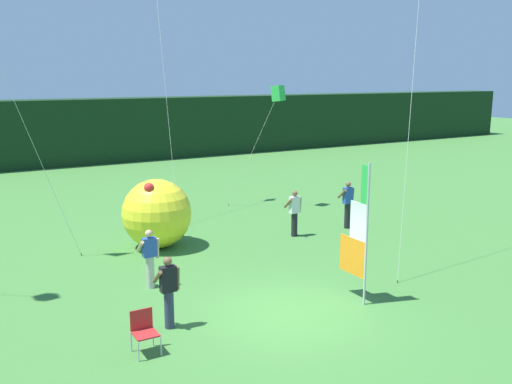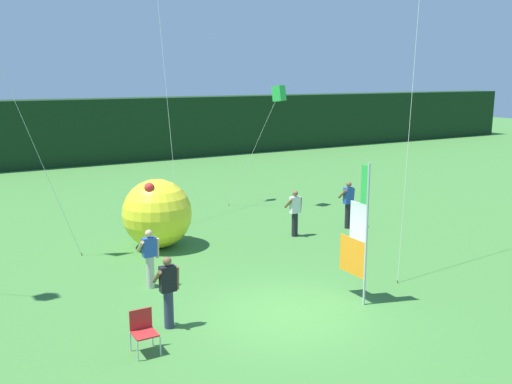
{
  "view_description": "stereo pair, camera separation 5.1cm",
  "coord_description": "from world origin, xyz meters",
  "px_view_note": "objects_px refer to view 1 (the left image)",
  "views": [
    {
      "loc": [
        -6.9,
        -10.62,
        5.66
      ],
      "look_at": [
        0.61,
        2.46,
        2.5
      ],
      "focal_mm": 39.33,
      "sensor_mm": 36.0,
      "label": 1
    },
    {
      "loc": [
        -6.85,
        -10.65,
        5.66
      ],
      "look_at": [
        0.61,
        2.46,
        2.5
      ],
      "focal_mm": 39.33,
      "sensor_mm": 36.0,
      "label": 2
    }
  ],
  "objects_px": {
    "person_far_right": "(294,212)",
    "inflatable_balloon": "(157,213)",
    "person_far_left": "(348,203)",
    "person_near_banner": "(168,290)",
    "person_mid_field": "(150,257)",
    "kite_green_box_4": "(278,94)",
    "banner_flag": "(359,236)",
    "folding_chair": "(144,329)"
  },
  "relations": [
    {
      "from": "person_near_banner",
      "to": "person_far_left",
      "type": "height_order",
      "value": "person_far_left"
    },
    {
      "from": "person_mid_field",
      "to": "folding_chair",
      "type": "distance_m",
      "value": 3.66
    },
    {
      "from": "person_far_right",
      "to": "inflatable_balloon",
      "type": "xyz_separation_m",
      "value": [
        -4.69,
        1.19,
        0.27
      ]
    },
    {
      "from": "person_mid_field",
      "to": "inflatable_balloon",
      "type": "height_order",
      "value": "inflatable_balloon"
    },
    {
      "from": "person_far_left",
      "to": "banner_flag",
      "type": "bearing_deg",
      "value": -126.93
    },
    {
      "from": "person_far_left",
      "to": "person_far_right",
      "type": "xyz_separation_m",
      "value": [
        -2.33,
        0.09,
        -0.07
      ]
    },
    {
      "from": "person_far_right",
      "to": "person_near_banner",
      "type": "bearing_deg",
      "value": -144.07
    },
    {
      "from": "inflatable_balloon",
      "to": "person_far_left",
      "type": "bearing_deg",
      "value": -10.36
    },
    {
      "from": "person_far_right",
      "to": "kite_green_box_4",
      "type": "distance_m",
      "value": 6.02
    },
    {
      "from": "person_near_banner",
      "to": "kite_green_box_4",
      "type": "relative_size",
      "value": 0.32
    },
    {
      "from": "person_far_right",
      "to": "kite_green_box_4",
      "type": "xyz_separation_m",
      "value": [
        1.85,
        4.11,
        4.0
      ]
    },
    {
      "from": "inflatable_balloon",
      "to": "kite_green_box_4",
      "type": "relative_size",
      "value": 0.44
    },
    {
      "from": "person_far_right",
      "to": "folding_chair",
      "type": "bearing_deg",
      "value": -143.19
    },
    {
      "from": "folding_chair",
      "to": "person_far_left",
      "type": "bearing_deg",
      "value": 29.31
    },
    {
      "from": "person_far_left",
      "to": "inflatable_balloon",
      "type": "bearing_deg",
      "value": 169.64
    },
    {
      "from": "person_far_left",
      "to": "person_far_right",
      "type": "height_order",
      "value": "person_far_left"
    },
    {
      "from": "folding_chair",
      "to": "person_mid_field",
      "type": "bearing_deg",
      "value": 68.57
    },
    {
      "from": "banner_flag",
      "to": "person_mid_field",
      "type": "height_order",
      "value": "banner_flag"
    },
    {
      "from": "person_near_banner",
      "to": "person_far_right",
      "type": "relative_size",
      "value": 1.01
    },
    {
      "from": "folding_chair",
      "to": "kite_green_box_4",
      "type": "xyz_separation_m",
      "value": [
        9.32,
        9.7,
        4.37
      ]
    },
    {
      "from": "person_mid_field",
      "to": "folding_chair",
      "type": "xyz_separation_m",
      "value": [
        -1.33,
        -3.39,
        -0.35
      ]
    },
    {
      "from": "person_mid_field",
      "to": "person_near_banner",
      "type": "bearing_deg",
      "value": -100.13
    },
    {
      "from": "folding_chair",
      "to": "inflatable_balloon",
      "type": "bearing_deg",
      "value": 67.72
    },
    {
      "from": "banner_flag",
      "to": "kite_green_box_4",
      "type": "xyz_separation_m",
      "value": [
        3.72,
        9.79,
        3.16
      ]
    },
    {
      "from": "person_near_banner",
      "to": "person_far_right",
      "type": "height_order",
      "value": "person_near_banner"
    },
    {
      "from": "folding_chair",
      "to": "person_near_banner",
      "type": "bearing_deg",
      "value": 42.86
    },
    {
      "from": "person_far_left",
      "to": "inflatable_balloon",
      "type": "height_order",
      "value": "inflatable_balloon"
    },
    {
      "from": "person_mid_field",
      "to": "kite_green_box_4",
      "type": "height_order",
      "value": "kite_green_box_4"
    },
    {
      "from": "banner_flag",
      "to": "kite_green_box_4",
      "type": "distance_m",
      "value": 10.94
    },
    {
      "from": "person_near_banner",
      "to": "person_mid_field",
      "type": "relative_size",
      "value": 1.04
    },
    {
      "from": "person_near_banner",
      "to": "person_mid_field",
      "type": "height_order",
      "value": "person_near_banner"
    },
    {
      "from": "banner_flag",
      "to": "person_far_right",
      "type": "distance_m",
      "value": 6.04
    },
    {
      "from": "person_near_banner",
      "to": "person_mid_field",
      "type": "bearing_deg",
      "value": 79.87
    },
    {
      "from": "inflatable_balloon",
      "to": "person_far_right",
      "type": "bearing_deg",
      "value": -14.28
    },
    {
      "from": "person_mid_field",
      "to": "kite_green_box_4",
      "type": "bearing_deg",
      "value": 38.33
    },
    {
      "from": "person_far_left",
      "to": "person_far_right",
      "type": "distance_m",
      "value": 2.33
    },
    {
      "from": "inflatable_balloon",
      "to": "kite_green_box_4",
      "type": "xyz_separation_m",
      "value": [
        6.54,
        2.92,
        3.73
      ]
    },
    {
      "from": "kite_green_box_4",
      "to": "person_near_banner",
      "type": "bearing_deg",
      "value": -133.51
    },
    {
      "from": "person_near_banner",
      "to": "person_far_left",
      "type": "bearing_deg",
      "value": 27.74
    },
    {
      "from": "banner_flag",
      "to": "person_far_left",
      "type": "bearing_deg",
      "value": 53.07
    },
    {
      "from": "banner_flag",
      "to": "inflatable_balloon",
      "type": "xyz_separation_m",
      "value": [
        -2.82,
        6.87,
        -0.57
      ]
    },
    {
      "from": "person_mid_field",
      "to": "inflatable_balloon",
      "type": "relative_size",
      "value": 0.7
    }
  ]
}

